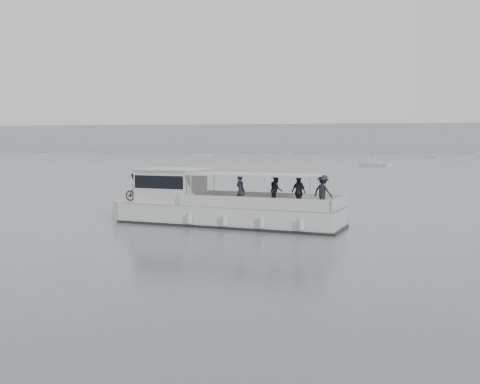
# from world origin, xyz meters

# --- Properties ---
(ground) EXTENTS (1400.00, 1400.00, 0.00)m
(ground) POSITION_xyz_m (0.00, 0.00, 0.00)
(ground) COLOR #51595F
(ground) RESTS_ON ground
(headland) EXTENTS (1400.00, 90.00, 28.00)m
(headland) POSITION_xyz_m (0.00, 560.00, 14.00)
(headland) COLOR #939EA8
(headland) RESTS_ON ground
(tour_boat) EXTENTS (12.29, 5.60, 5.15)m
(tour_boat) POSITION_xyz_m (-6.34, -0.56, 0.85)
(tour_boat) COLOR silver
(tour_boat) RESTS_ON ground
(moored_fleet) EXTENTS (424.37, 364.34, 10.56)m
(moored_fleet) POSITION_xyz_m (-27.94, 196.56, 0.36)
(moored_fleet) COLOR silver
(moored_fleet) RESTS_ON ground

